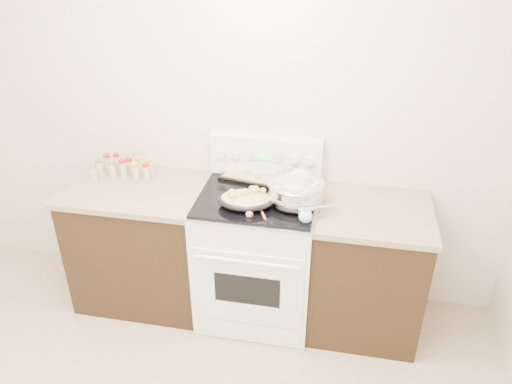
# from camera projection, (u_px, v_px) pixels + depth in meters

# --- Properties ---
(room_shell) EXTENTS (4.10, 3.60, 2.75)m
(room_shell) POSITION_uv_depth(u_px,v_px,m) (72.00, 196.00, 1.64)
(room_shell) COLOR beige
(room_shell) RESTS_ON ground
(counter_left) EXTENTS (0.93, 0.67, 0.92)m
(counter_left) POSITION_uv_depth(u_px,v_px,m) (144.00, 243.00, 3.56)
(counter_left) COLOR black
(counter_left) RESTS_ON ground
(counter_right) EXTENTS (0.73, 0.67, 0.92)m
(counter_right) POSITION_uv_depth(u_px,v_px,m) (366.00, 269.00, 3.30)
(counter_right) COLOR black
(counter_right) RESTS_ON ground
(kitchen_range) EXTENTS (0.78, 0.73, 1.22)m
(kitchen_range) POSITION_uv_depth(u_px,v_px,m) (258.00, 253.00, 3.40)
(kitchen_range) COLOR white
(kitchen_range) RESTS_ON ground
(mixing_bowl) EXTENTS (0.40, 0.40, 0.21)m
(mixing_bowl) POSITION_uv_depth(u_px,v_px,m) (295.00, 193.00, 3.05)
(mixing_bowl) COLOR silver
(mixing_bowl) RESTS_ON kitchen_range
(roasting_pan) EXTENTS (0.37, 0.28, 0.12)m
(roasting_pan) POSITION_uv_depth(u_px,v_px,m) (246.00, 199.00, 3.04)
(roasting_pan) COLOR black
(roasting_pan) RESTS_ON kitchen_range
(baking_sheet) EXTENTS (0.49, 0.38, 0.06)m
(baking_sheet) POSITION_uv_depth(u_px,v_px,m) (257.00, 174.00, 3.41)
(baking_sheet) COLOR black
(baking_sheet) RESTS_ON kitchen_range
(wooden_spoon) EXTENTS (0.13, 0.26, 0.04)m
(wooden_spoon) POSITION_uv_depth(u_px,v_px,m) (254.00, 211.00, 2.99)
(wooden_spoon) COLOR tan
(wooden_spoon) RESTS_ON kitchen_range
(blue_ladle) EXTENTS (0.22, 0.22, 0.10)m
(blue_ladle) POSITION_uv_depth(u_px,v_px,m) (307.00, 215.00, 2.91)
(blue_ladle) COLOR #97C3E1
(blue_ladle) RESTS_ON kitchen_range
(spice_jars) EXTENTS (0.39, 0.22, 0.13)m
(spice_jars) POSITION_uv_depth(u_px,v_px,m) (123.00, 167.00, 3.45)
(spice_jars) COLOR #BFB28C
(spice_jars) RESTS_ON counter_left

